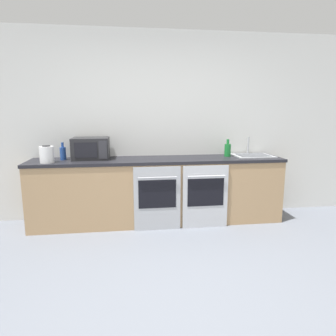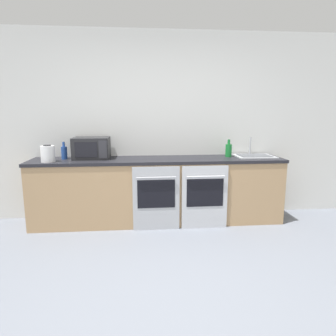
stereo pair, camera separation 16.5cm
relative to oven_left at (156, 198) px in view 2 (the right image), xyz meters
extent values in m
plane|color=slate|center=(0.05, -1.55, -0.42)|extent=(16.00, 16.00, 0.00)
cube|color=silver|center=(0.05, 0.63, 0.88)|extent=(10.00, 0.06, 2.60)
cube|color=tan|center=(0.05, 0.31, 0.00)|extent=(3.35, 0.58, 0.84)
cube|color=black|center=(0.05, 0.31, 0.44)|extent=(3.37, 0.61, 0.04)
cube|color=#A8AAAF|center=(0.00, 0.00, -0.01)|extent=(0.60, 0.03, 0.83)
cube|color=black|center=(0.00, -0.02, 0.06)|extent=(0.48, 0.01, 0.36)
cylinder|color=#A8AAAF|center=(0.00, -0.04, 0.28)|extent=(0.49, 0.02, 0.02)
cube|color=#B7BABF|center=(0.63, 0.00, -0.01)|extent=(0.60, 0.03, 0.83)
cube|color=black|center=(0.63, -0.02, 0.06)|extent=(0.48, 0.01, 0.36)
cylinder|color=#B7BABF|center=(0.63, -0.04, 0.28)|extent=(0.49, 0.02, 0.02)
cube|color=#232326|center=(-0.84, 0.39, 0.60)|extent=(0.47, 0.36, 0.28)
cube|color=black|center=(-0.88, 0.21, 0.60)|extent=(0.28, 0.01, 0.19)
cube|color=#2D2D33|center=(-0.67, 0.21, 0.60)|extent=(0.10, 0.01, 0.23)
cylinder|color=#19722D|center=(1.03, 0.38, 0.55)|extent=(0.09, 0.09, 0.17)
cylinder|color=#19722D|center=(1.03, 0.38, 0.67)|extent=(0.04, 0.04, 0.07)
cylinder|color=#234793|center=(-1.20, 0.37, 0.54)|extent=(0.08, 0.08, 0.16)
cylinder|color=#234793|center=(-1.20, 0.37, 0.66)|extent=(0.03, 0.03, 0.06)
cylinder|color=white|center=(-1.35, 0.17, 0.56)|extent=(0.17, 0.17, 0.20)
cylinder|color=#262628|center=(-1.35, 0.17, 0.67)|extent=(0.09, 0.09, 0.01)
cube|color=#A8AAAF|center=(1.39, 0.35, 0.47)|extent=(0.53, 0.43, 0.01)
cube|color=#4C4F54|center=(1.39, 0.35, 0.48)|extent=(0.42, 0.31, 0.01)
cylinder|color=#A8AAAF|center=(1.39, 0.53, 0.60)|extent=(0.02, 0.02, 0.24)
camera|label=1|loc=(-0.35, -3.65, 1.08)|focal=32.00mm
camera|label=2|loc=(-0.19, -3.66, 1.08)|focal=32.00mm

